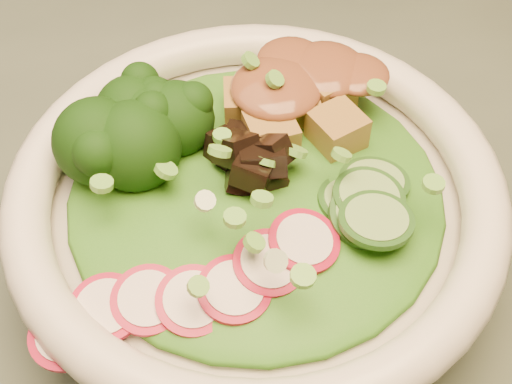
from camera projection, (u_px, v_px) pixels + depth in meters
name	position (u px, v px, depth m)	size (l,w,h in m)	color
dining_table	(97.00, 340.00, 0.56)	(1.20, 0.80, 0.75)	black
salad_bowl	(256.00, 214.00, 0.44)	(0.30, 0.30, 0.08)	white
lettuce_bed	(256.00, 191.00, 0.42)	(0.22, 0.22, 0.03)	#1B5912
broccoli_florets	(147.00, 142.00, 0.42)	(0.09, 0.08, 0.05)	black
radish_slices	(211.00, 287.00, 0.37)	(0.12, 0.04, 0.02)	#A40C2C
cucumber_slices	(375.00, 214.00, 0.39)	(0.08, 0.08, 0.04)	#90C96F
mushroom_heap	(264.00, 157.00, 0.41)	(0.08, 0.08, 0.04)	black
tofu_cubes	(299.00, 99.00, 0.45)	(0.10, 0.07, 0.04)	olive
peanut_sauce	(300.00, 82.00, 0.44)	(0.08, 0.06, 0.02)	brown
scallion_garnish	(256.00, 161.00, 0.40)	(0.21, 0.21, 0.03)	#6AB740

